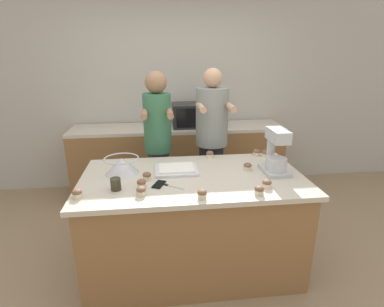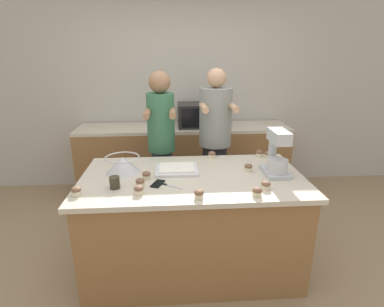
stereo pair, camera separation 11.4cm
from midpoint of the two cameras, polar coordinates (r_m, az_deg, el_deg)
ground_plane at (r=2.98m, az=1.25°, el=-20.22°), size 16.00×16.00×0.00m
back_wall at (r=4.27m, az=-1.05°, el=11.70°), size 10.00×0.06×2.70m
island_counter at (r=2.72m, az=1.31°, el=-12.88°), size 1.85×1.01×0.89m
back_counter at (r=4.14m, az=-0.72°, el=-1.12°), size 2.80×0.60×0.94m
person_left at (r=3.24m, az=-4.81°, el=1.54°), size 0.31×0.49×1.70m
person_right at (r=3.29m, az=5.37°, el=1.55°), size 0.36×0.51×1.72m
stand_mixer at (r=2.62m, az=17.08°, el=-0.28°), size 0.20×0.30×0.38m
mixing_bowl at (r=2.61m, az=-11.86°, el=-2.00°), size 0.29×0.29×0.14m
baking_tray at (r=2.61m, az=-1.67°, el=-3.00°), size 0.36×0.29×0.04m
microwave_oven at (r=3.98m, az=2.15°, el=7.34°), size 0.55×0.40×0.30m
cell_phone at (r=2.36m, az=-5.17°, el=-5.75°), size 0.12×0.16×0.01m
drinking_glass at (r=2.33m, az=-13.17°, el=-5.42°), size 0.08×0.08×0.09m
knife at (r=2.33m, az=-3.09°, el=-6.10°), size 0.19×0.14×0.01m
cupcake_0 at (r=2.33m, az=-8.45°, el=-5.49°), size 0.07×0.07×0.07m
cupcake_1 at (r=2.65m, az=11.91°, el=-2.63°), size 0.07×0.07×0.07m
cupcake_2 at (r=2.13m, az=2.89°, el=-7.74°), size 0.07×0.07×0.07m
cupcake_3 at (r=2.93m, az=4.92°, el=-0.21°), size 0.07×0.07×0.07m
cupcake_4 at (r=3.03m, az=15.33°, el=-0.21°), size 0.07×0.07×0.07m
cupcake_5 at (r=2.34m, az=15.26°, el=-5.85°), size 0.07×0.07×0.07m
cupcake_6 at (r=2.22m, az=13.76°, el=-7.09°), size 0.07×0.07×0.07m
cupcake_7 at (r=2.21m, az=-8.63°, el=-6.88°), size 0.07×0.07×0.07m
cupcake_8 at (r=3.05m, az=13.76°, el=0.03°), size 0.07×0.07×0.07m
cupcake_9 at (r=2.46m, az=-7.35°, el=-4.14°), size 0.07×0.07×0.07m
cupcake_10 at (r=2.30m, az=-19.87°, el=-6.76°), size 0.07×0.07×0.07m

